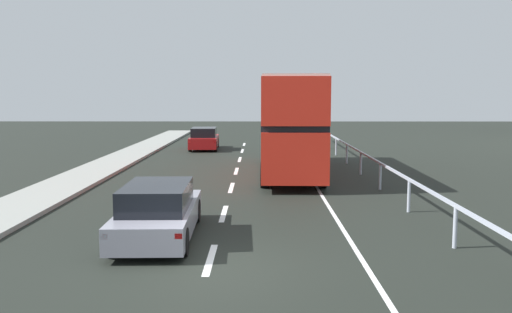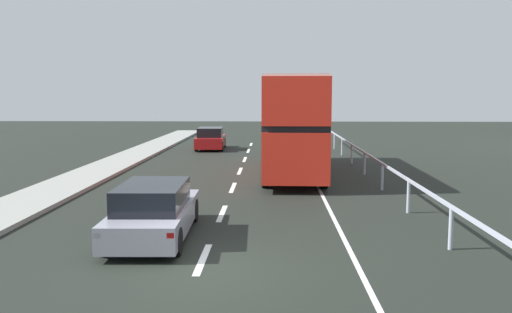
% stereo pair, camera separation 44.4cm
% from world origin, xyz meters
% --- Properties ---
extents(ground_plane, '(73.18, 120.00, 0.10)m').
position_xyz_m(ground_plane, '(0.00, 0.00, -0.05)').
color(ground_plane, black).
extents(lane_paint_markings, '(3.47, 46.00, 0.01)m').
position_xyz_m(lane_paint_markings, '(2.02, 8.28, 0.00)').
color(lane_paint_markings, silver).
rests_on(lane_paint_markings, ground).
extents(bridge_side_railing, '(0.10, 42.00, 1.05)m').
position_xyz_m(bridge_side_railing, '(5.68, 9.00, 0.86)').
color(bridge_side_railing, '#A8AFBE').
rests_on(bridge_side_railing, ground).
extents(double_decker_bus_red, '(2.71, 10.87, 4.34)m').
position_xyz_m(double_decker_bus_red, '(2.47, 13.24, 2.32)').
color(double_decker_bus_red, red).
rests_on(double_decker_bus_red, ground).
extents(hatchback_car_near, '(1.90, 4.63, 1.39)m').
position_xyz_m(hatchback_car_near, '(-1.46, 2.23, 0.67)').
color(hatchback_car_near, gray).
rests_on(hatchback_car_near, ground).
extents(sedan_car_ahead, '(1.93, 4.18, 1.45)m').
position_xyz_m(sedan_car_ahead, '(-2.53, 23.68, 0.69)').
color(sedan_car_ahead, maroon).
rests_on(sedan_car_ahead, ground).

